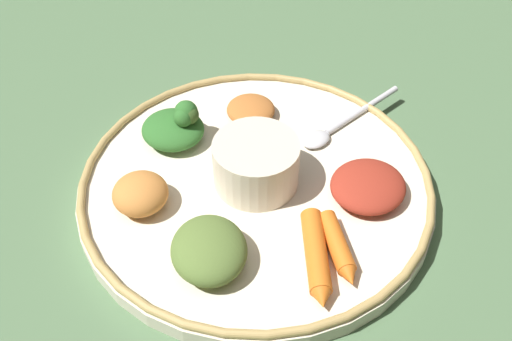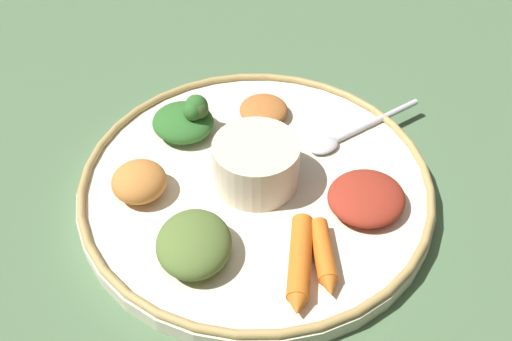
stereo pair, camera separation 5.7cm
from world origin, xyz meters
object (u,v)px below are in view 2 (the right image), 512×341
Objects in this scene: center_bowl at (256,162)px; spoon at (348,134)px; carrot_outer at (324,256)px; greens_pile at (186,119)px; carrot_near_spoon at (300,263)px.

spoon is at bearing 83.92° from center_bowl.
center_bowl is at bearing -96.08° from spoon.
spoon is 0.17m from carrot_outer.
spoon is at bearing 126.67° from carrot_outer.
center_bowl is 0.98× the size of greens_pile.
greens_pile is at bearing -132.26° from spoon.
center_bowl is 0.11m from carrot_near_spoon.
spoon is 0.18m from carrot_near_spoon.
greens_pile is 1.03× the size of carrot_near_spoon.
carrot_near_spoon reaches higher than carrot_outer.
center_bowl reaches higher than greens_pile.
spoon is 0.18m from greens_pile.
carrot_outer is (0.01, 0.02, -0.00)m from carrot_near_spoon.
greens_pile is (-0.10, -0.01, -0.01)m from center_bowl.
center_bowl is at bearing 159.64° from carrot_near_spoon.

